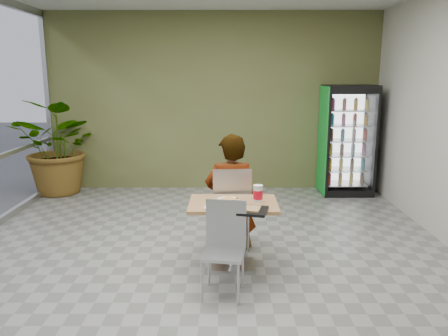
{
  "coord_description": "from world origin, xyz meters",
  "views": [
    {
      "loc": [
        0.23,
        -4.51,
        2.1
      ],
      "look_at": [
        0.22,
        0.6,
        1.0
      ],
      "focal_mm": 35.0,
      "sensor_mm": 36.0,
      "label": 1
    }
  ],
  "objects_px": {
    "seated_woman": "(231,204)",
    "soda_cup": "(258,194)",
    "chair_near": "(225,240)",
    "cafeteria_tray": "(245,210)",
    "beverage_fridge": "(347,140)",
    "chair_far": "(231,202)",
    "potted_plant": "(60,147)",
    "dining_table": "(233,221)"
  },
  "relations": [
    {
      "from": "soda_cup",
      "to": "potted_plant",
      "type": "relative_size",
      "value": 0.11
    },
    {
      "from": "dining_table",
      "to": "soda_cup",
      "type": "distance_m",
      "value": 0.41
    },
    {
      "from": "chair_far",
      "to": "chair_near",
      "type": "distance_m",
      "value": 1.06
    },
    {
      "from": "chair_far",
      "to": "beverage_fridge",
      "type": "distance_m",
      "value": 3.35
    },
    {
      "from": "dining_table",
      "to": "chair_far",
      "type": "distance_m",
      "value": 0.53
    },
    {
      "from": "chair_near",
      "to": "beverage_fridge",
      "type": "height_order",
      "value": "beverage_fridge"
    },
    {
      "from": "chair_near",
      "to": "potted_plant",
      "type": "relative_size",
      "value": 0.53
    },
    {
      "from": "beverage_fridge",
      "to": "chair_far",
      "type": "bearing_deg",
      "value": -129.59
    },
    {
      "from": "dining_table",
      "to": "potted_plant",
      "type": "height_order",
      "value": "potted_plant"
    },
    {
      "from": "chair_far",
      "to": "potted_plant",
      "type": "bearing_deg",
      "value": -44.32
    },
    {
      "from": "chair_far",
      "to": "potted_plant",
      "type": "height_order",
      "value": "potted_plant"
    },
    {
      "from": "chair_near",
      "to": "dining_table",
      "type": "bearing_deg",
      "value": 89.25
    },
    {
      "from": "dining_table",
      "to": "chair_far",
      "type": "height_order",
      "value": "chair_far"
    },
    {
      "from": "cafeteria_tray",
      "to": "beverage_fridge",
      "type": "height_order",
      "value": "beverage_fridge"
    },
    {
      "from": "potted_plant",
      "to": "beverage_fridge",
      "type": "bearing_deg",
      "value": 0.32
    },
    {
      "from": "chair_near",
      "to": "soda_cup",
      "type": "bearing_deg",
      "value": 65.82
    },
    {
      "from": "chair_far",
      "to": "seated_woman",
      "type": "bearing_deg",
      "value": -86.87
    },
    {
      "from": "cafeteria_tray",
      "to": "soda_cup",
      "type": "bearing_deg",
      "value": 64.95
    },
    {
      "from": "seated_woman",
      "to": "potted_plant",
      "type": "bearing_deg",
      "value": -43.74
    },
    {
      "from": "dining_table",
      "to": "seated_woman",
      "type": "distance_m",
      "value": 0.58
    },
    {
      "from": "seated_woman",
      "to": "soda_cup",
      "type": "distance_m",
      "value": 0.69
    },
    {
      "from": "seated_woman",
      "to": "beverage_fridge",
      "type": "distance_m",
      "value": 3.31
    },
    {
      "from": "chair_near",
      "to": "seated_woman",
      "type": "height_order",
      "value": "seated_woman"
    },
    {
      "from": "soda_cup",
      "to": "chair_near",
      "type": "bearing_deg",
      "value": -123.31
    },
    {
      "from": "beverage_fridge",
      "to": "cafeteria_tray",
      "type": "bearing_deg",
      "value": -120.59
    },
    {
      "from": "potted_plant",
      "to": "seated_woman",
      "type": "bearing_deg",
      "value": -40.12
    },
    {
      "from": "cafeteria_tray",
      "to": "seated_woman",
      "type": "bearing_deg",
      "value": 98.05
    },
    {
      "from": "seated_woman",
      "to": "potted_plant",
      "type": "relative_size",
      "value": 1.01
    },
    {
      "from": "seated_woman",
      "to": "beverage_fridge",
      "type": "height_order",
      "value": "beverage_fridge"
    },
    {
      "from": "dining_table",
      "to": "seated_woman",
      "type": "bearing_deg",
      "value": 91.64
    },
    {
      "from": "beverage_fridge",
      "to": "potted_plant",
      "type": "bearing_deg",
      "value": 179.36
    },
    {
      "from": "chair_near",
      "to": "potted_plant",
      "type": "xyz_separation_m",
      "value": [
        -2.91,
        3.62,
        0.32
      ]
    },
    {
      "from": "soda_cup",
      "to": "chair_far",
      "type": "bearing_deg",
      "value": 118.91
    },
    {
      "from": "dining_table",
      "to": "beverage_fridge",
      "type": "xyz_separation_m",
      "value": [
        2.07,
        3.12,
        0.43
      ]
    },
    {
      "from": "beverage_fridge",
      "to": "potted_plant",
      "type": "relative_size",
      "value": 1.14
    },
    {
      "from": "cafeteria_tray",
      "to": "beverage_fridge",
      "type": "relative_size",
      "value": 0.23
    },
    {
      "from": "seated_woman",
      "to": "soda_cup",
      "type": "height_order",
      "value": "seated_woman"
    },
    {
      "from": "chair_near",
      "to": "cafeteria_tray",
      "type": "bearing_deg",
      "value": 55.25
    },
    {
      "from": "chair_near",
      "to": "beverage_fridge",
      "type": "distance_m",
      "value": 4.26
    },
    {
      "from": "chair_near",
      "to": "potted_plant",
      "type": "height_order",
      "value": "potted_plant"
    },
    {
      "from": "cafeteria_tray",
      "to": "potted_plant",
      "type": "bearing_deg",
      "value": 132.35
    },
    {
      "from": "beverage_fridge",
      "to": "seated_woman",
      "type": "bearing_deg",
      "value": -130.31
    }
  ]
}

